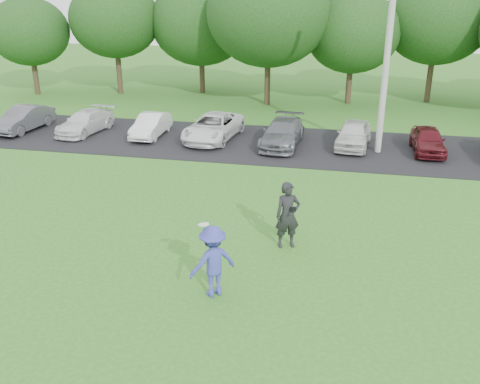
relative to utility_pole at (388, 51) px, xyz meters
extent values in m
plane|color=#287020|center=(-4.56, -12.78, -4.54)|extent=(100.00, 100.00, 0.00)
cube|color=black|center=(-4.56, 0.22, -4.52)|extent=(32.00, 6.50, 0.03)
cylinder|color=#AAABA5|center=(0.00, 0.00, 0.00)|extent=(0.28, 0.28, 9.07)
imported|color=#3A40A5|center=(-4.47, -13.06, -3.59)|extent=(1.39, 1.32, 1.89)
cylinder|color=white|center=(-4.64, -13.19, -2.53)|extent=(0.28, 0.27, 0.10)
imported|color=black|center=(-2.97, -10.08, -3.53)|extent=(0.87, 0.73, 2.02)
cube|color=black|center=(-2.79, -10.26, -3.23)|extent=(0.17, 0.15, 0.10)
imported|color=#515458|center=(-17.99, 0.03, -3.89)|extent=(1.68, 3.86, 1.24)
imported|color=silver|center=(-14.67, 0.27, -3.95)|extent=(2.09, 3.99, 1.10)
imported|color=silver|center=(-11.12, 0.34, -3.95)|extent=(1.20, 3.38, 1.11)
imported|color=white|center=(-7.92, 0.43, -3.89)|extent=(2.53, 4.64, 1.23)
imported|color=slate|center=(-4.44, 0.10, -3.90)|extent=(1.91, 4.26, 1.21)
imported|color=silver|center=(-1.14, 0.54, -3.89)|extent=(1.84, 3.75, 1.23)
imported|color=#541219|center=(2.19, 0.37, -3.93)|extent=(1.45, 3.41, 1.15)
cylinder|color=#38281C|center=(-22.56, 8.82, -3.44)|extent=(0.36, 0.36, 2.20)
ellipsoid|color=#214C19|center=(-22.56, 8.82, -0.39)|extent=(5.20, 5.20, 4.42)
cylinder|color=#38281C|center=(-17.06, 10.22, -3.19)|extent=(0.36, 0.36, 2.70)
ellipsoid|color=#214C19|center=(-17.06, 10.22, 0.39)|extent=(5.94, 5.94, 5.05)
cylinder|color=#38281C|center=(-11.56, 11.62, -3.44)|extent=(0.36, 0.36, 2.20)
ellipsoid|color=#214C19|center=(-11.56, 11.62, 0.17)|extent=(6.68, 6.68, 5.68)
cylinder|color=#38281C|center=(-6.56, 8.82, -3.19)|extent=(0.36, 0.36, 2.70)
ellipsoid|color=#214C19|center=(-6.56, 8.82, 0.95)|extent=(7.42, 7.42, 6.31)
cylinder|color=#38281C|center=(-1.56, 10.22, -3.44)|extent=(0.36, 0.36, 2.20)
ellipsoid|color=#214C19|center=(-1.56, 10.22, -0.18)|extent=(5.76, 5.76, 4.90)
cylinder|color=#38281C|center=(3.44, 11.62, -3.19)|extent=(0.36, 0.36, 2.70)
ellipsoid|color=#214C19|center=(3.44, 11.62, 0.60)|extent=(6.50, 6.50, 5.53)
camera|label=1|loc=(-1.45, -24.33, 2.95)|focal=40.00mm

